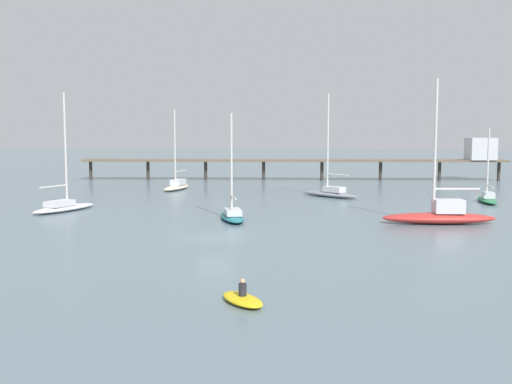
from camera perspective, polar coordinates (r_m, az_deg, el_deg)
ground_plane at (r=44.13m, az=-4.01°, el=-4.28°), size 400.00×400.00×0.00m
pier at (r=95.14m, az=10.69°, el=3.34°), size 65.26×12.69×6.58m
sailboat_green at (r=69.52m, az=20.99°, el=-0.49°), size 1.67×6.33×7.93m
sailboat_gray at (r=70.76m, az=7.05°, el=0.10°), size 7.45×6.30×11.97m
sailboat_white at (r=60.93m, az=-17.71°, el=-1.15°), size 4.34×8.01×11.31m
sailboat_cream at (r=79.54m, az=-7.48°, el=0.68°), size 2.64×7.09×10.41m
sailboat_red at (r=52.60m, az=17.01°, el=-2.02°), size 9.65×3.74×11.94m
sailboat_teal at (r=52.35m, az=-2.25°, el=-2.05°), size 3.94×6.82×9.21m
dinghy_yellow at (r=27.57m, az=-1.27°, el=-10.04°), size 2.83×3.04×1.14m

